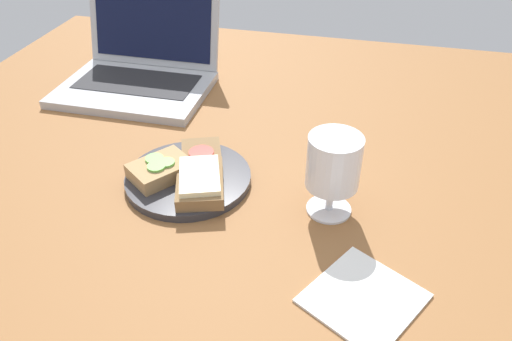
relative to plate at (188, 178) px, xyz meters
The scene contains 8 objects.
wooden_table 7.85cm from the plate, 16.99° to the left, with size 140.00×140.00×3.00cm, color brown.
plate is the anchor object (origin of this frame).
sandwich_with_tomato 4.75cm from the plate, 76.22° to the left, with size 9.68×11.26×2.66cm.
sandwich_with_cucumber 4.92cm from the plate, 163.17° to the right, with size 11.38×11.91×2.98cm.
sandwich_with_cheese 4.94cm from the plate, 43.20° to the right, with size 10.68×13.46×3.09cm.
wine_glass 25.44cm from the plate, ahead, with size 8.14×8.14×13.42cm.
laptop 39.96cm from the plate, 125.13° to the left, with size 32.26×28.78×22.90cm.
napkin 35.74cm from the plate, 31.34° to the right, with size 12.69×13.33×0.40cm, color white.
Camera 1 is at (19.77, -65.31, 54.18)cm, focal length 35.00 mm.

